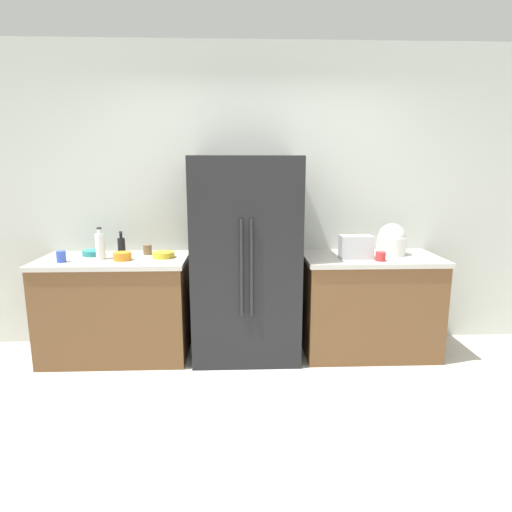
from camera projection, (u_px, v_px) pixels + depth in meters
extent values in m
plane|color=beige|center=(264.00, 439.00, 2.72)|extent=(11.08, 11.08, 0.00)
cube|color=silver|center=(255.00, 198.00, 4.09)|extent=(5.54, 0.10, 2.77)
cube|color=brown|center=(117.00, 310.00, 3.86)|extent=(1.25, 0.65, 0.86)
cube|color=beige|center=(113.00, 260.00, 3.77)|extent=(1.28, 0.68, 0.04)
cube|color=brown|center=(369.00, 307.00, 3.94)|extent=(1.17, 0.65, 0.86)
cube|color=beige|center=(371.00, 258.00, 3.85)|extent=(1.20, 0.68, 0.04)
cube|color=black|center=(246.00, 259.00, 3.79)|extent=(0.92, 0.66, 1.76)
cylinder|color=#262628|center=(242.00, 269.00, 3.45)|extent=(0.02, 0.02, 0.79)
cylinder|color=#262628|center=(252.00, 268.00, 3.46)|extent=(0.02, 0.02, 0.79)
cube|color=silver|center=(356.00, 247.00, 3.74)|extent=(0.27, 0.15, 0.20)
cylinder|color=white|center=(391.00, 246.00, 3.90)|extent=(0.26, 0.26, 0.16)
sphere|color=white|center=(392.00, 237.00, 3.89)|extent=(0.24, 0.24, 0.24)
cylinder|color=black|center=(122.00, 247.00, 3.87)|extent=(0.07, 0.07, 0.16)
cylinder|color=black|center=(121.00, 236.00, 3.84)|extent=(0.03, 0.03, 0.05)
cylinder|color=#333338|center=(121.00, 232.00, 3.84)|extent=(0.03, 0.03, 0.02)
cylinder|color=white|center=(100.00, 246.00, 3.70)|extent=(0.08, 0.08, 0.22)
cylinder|color=white|center=(99.00, 231.00, 3.68)|extent=(0.04, 0.04, 0.04)
cylinder|color=#333338|center=(99.00, 228.00, 3.67)|extent=(0.04, 0.04, 0.02)
cylinder|color=brown|center=(147.00, 250.00, 3.91)|extent=(0.08, 0.08, 0.09)
cylinder|color=red|center=(380.00, 256.00, 3.65)|extent=(0.08, 0.08, 0.08)
cylinder|color=blue|center=(61.00, 257.00, 3.59)|extent=(0.07, 0.07, 0.09)
cylinder|color=yellow|center=(163.00, 255.00, 3.78)|extent=(0.19, 0.19, 0.05)
cylinder|color=orange|center=(122.00, 256.00, 3.67)|extent=(0.15, 0.15, 0.07)
cylinder|color=teal|center=(93.00, 253.00, 3.88)|extent=(0.19, 0.19, 0.05)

